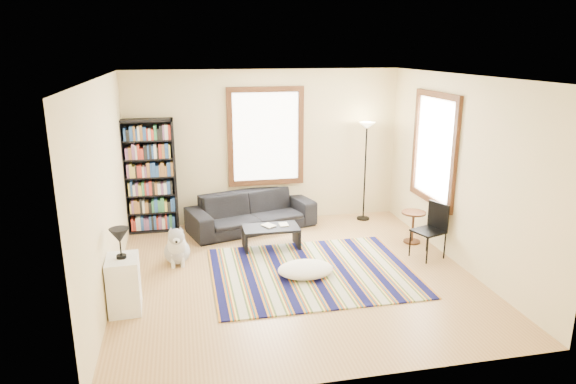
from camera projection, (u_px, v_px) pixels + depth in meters
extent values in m
cube|color=tan|center=(295.00, 277.00, 7.45)|extent=(5.00, 5.00, 0.10)
cube|color=white|center=(296.00, 73.00, 6.66)|extent=(5.00, 5.00, 0.10)
cube|color=beige|center=(265.00, 147.00, 9.45)|extent=(5.00, 0.10, 2.80)
cube|color=beige|center=(357.00, 250.00, 4.65)|extent=(5.00, 0.10, 2.80)
cube|color=beige|center=(101.00, 191.00, 6.55)|extent=(0.10, 5.00, 2.80)
cube|color=beige|center=(464.00, 172.00, 7.56)|extent=(0.10, 5.00, 2.80)
cube|color=white|center=(266.00, 137.00, 9.32)|extent=(1.20, 0.06, 1.60)
cube|color=white|center=(434.00, 149.00, 8.24)|extent=(0.06, 1.20, 1.60)
cube|color=#0B0B39|center=(312.00, 272.00, 7.48)|extent=(2.89, 2.31, 0.02)
imported|color=black|center=(252.00, 211.00, 9.21)|extent=(1.47, 2.40, 0.66)
cube|color=black|center=(150.00, 176.00, 8.94)|extent=(0.90, 0.30, 2.00)
cube|color=black|center=(271.00, 237.00, 8.37)|extent=(1.01, 0.75, 0.36)
imported|color=beige|center=(265.00, 227.00, 8.30)|extent=(0.27, 0.25, 0.02)
imported|color=beige|center=(279.00, 225.00, 8.39)|extent=(0.20, 0.15, 0.01)
ellipsoid|color=white|center=(306.00, 269.00, 7.35)|extent=(0.99, 0.89, 0.20)
cylinder|color=#4A2A12|center=(413.00, 227.00, 8.57)|extent=(0.52, 0.52, 0.54)
cube|color=black|center=(428.00, 231.00, 7.92)|extent=(0.53, 0.52, 0.86)
cube|color=white|center=(124.00, 284.00, 6.33)|extent=(0.40, 0.51, 0.70)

